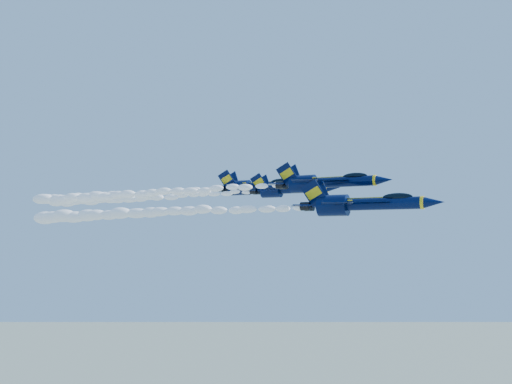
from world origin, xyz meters
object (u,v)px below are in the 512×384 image
at_px(jet_third, 289,189).
at_px(jet_fourth, 257,186).
at_px(jet_lead, 360,204).
at_px(jet_second, 325,182).

bearing_deg(jet_third, jet_fourth, 144.63).
bearing_deg(jet_fourth, jet_lead, -44.37).
height_order(jet_lead, jet_third, jet_third).
bearing_deg(jet_lead, jet_fourth, 135.63).
relative_size(jet_lead, jet_second, 1.06).
bearing_deg(jet_third, jet_second, -50.72).
xyz_separation_m(jet_third, jet_fourth, (-9.04, 6.41, 1.38)).
distance_m(jet_lead, jet_fourth, 38.18).
height_order(jet_lead, jet_fourth, jet_fourth).
distance_m(jet_lead, jet_third, 27.20).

